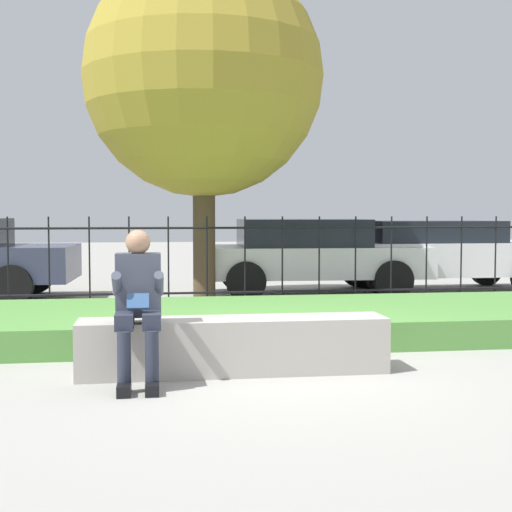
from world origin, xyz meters
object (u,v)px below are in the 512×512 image
(stone_bench, at_px, (234,348))
(car_parked_right, at_px, (437,253))
(tree_behind_fence, at_px, (203,78))
(car_parked_center, at_px, (308,254))
(person_seated_reader, at_px, (138,299))

(stone_bench, relative_size, car_parked_right, 0.64)
(tree_behind_fence, bearing_deg, car_parked_center, 26.00)
(car_parked_right, height_order, car_parked_center, car_parked_center)
(person_seated_reader, relative_size, tree_behind_fence, 0.24)
(stone_bench, relative_size, car_parked_center, 0.68)
(car_parked_right, relative_size, tree_behind_fence, 0.78)
(car_parked_right, bearing_deg, person_seated_reader, -128.81)
(stone_bench, relative_size, person_seated_reader, 2.13)
(person_seated_reader, xyz_separation_m, car_parked_right, (5.36, 6.61, -0.01))
(car_parked_right, bearing_deg, stone_bench, -125.35)
(car_parked_right, distance_m, car_parked_center, 2.54)
(car_parked_right, height_order, tree_behind_fence, tree_behind_fence)
(stone_bench, xyz_separation_m, car_parked_center, (2.00, 6.03, 0.50))
(person_seated_reader, xyz_separation_m, car_parked_center, (2.84, 6.31, 0.00))
(person_seated_reader, distance_m, car_parked_center, 6.92)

